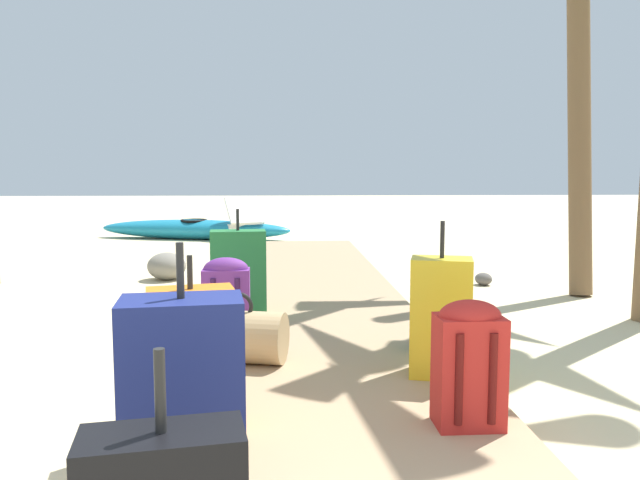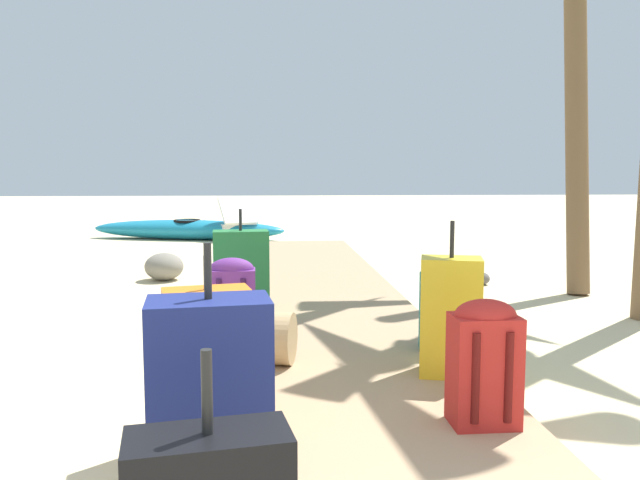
# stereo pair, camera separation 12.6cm
# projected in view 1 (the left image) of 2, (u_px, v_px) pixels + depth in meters

# --- Properties ---
(ground_plane) EXTENTS (60.00, 60.00, 0.00)m
(ground_plane) POSITION_uv_depth(u_px,v_px,m) (314.00, 335.00, 4.56)
(ground_plane) COLOR beige
(boardwalk) EXTENTS (1.70, 9.54, 0.08)m
(boardwalk) POSITION_uv_depth(u_px,v_px,m) (309.00, 303.00, 5.51)
(boardwalk) COLOR tan
(boardwalk) RESTS_ON ground
(suitcase_orange) EXTENTS (0.40, 0.30, 0.76)m
(suitcase_orange) POSITION_uv_depth(u_px,v_px,m) (192.00, 360.00, 2.64)
(suitcase_orange) COLOR orange
(suitcase_orange) RESTS_ON boardwalk
(suitcase_yellow) EXTENTS (0.37, 0.31, 0.85)m
(suitcase_yellow) POSITION_uv_depth(u_px,v_px,m) (441.00, 317.00, 3.37)
(suitcase_yellow) COLOR gold
(suitcase_yellow) RESTS_ON boardwalk
(suitcase_navy) EXTENTS (0.40, 0.28, 0.89)m
(suitcase_navy) POSITION_uv_depth(u_px,v_px,m) (184.00, 410.00, 1.95)
(suitcase_navy) COLOR navy
(suitcase_navy) RESTS_ON boardwalk
(suitcase_green) EXTENTS (0.45, 0.27, 0.83)m
(suitcase_green) POSITION_uv_depth(u_px,v_px,m) (238.00, 272.00, 4.88)
(suitcase_green) COLOR #237538
(suitcase_green) RESTS_ON boardwalk
(backpack_purple) EXTENTS (0.32, 0.21, 0.55)m
(backpack_purple) POSITION_uv_depth(u_px,v_px,m) (226.00, 296.00, 4.14)
(backpack_purple) COLOR #6B2D84
(backpack_purple) RESTS_ON boardwalk
(backpack_teal) EXTENTS (0.34, 0.26, 0.55)m
(backpack_teal) POSITION_uv_depth(u_px,v_px,m) (438.00, 304.00, 3.86)
(backpack_teal) COLOR #197A7F
(backpack_teal) RESTS_ON boardwalk
(backpack_red) EXTENTS (0.29, 0.22, 0.56)m
(backpack_red) POSITION_uv_depth(u_px,v_px,m) (469.00, 360.00, 2.69)
(backpack_red) COLOR red
(backpack_red) RESTS_ON boardwalk
(duffel_bag_tan) EXTENTS (0.58, 0.41, 0.42)m
(duffel_bag_tan) POSITION_uv_depth(u_px,v_px,m) (240.00, 336.00, 3.62)
(duffel_bag_tan) COLOR tan
(duffel_bag_tan) RESTS_ON boardwalk
(lounge_chair) EXTENTS (1.09, 1.66, 0.78)m
(lounge_chair) POSITION_uv_depth(u_px,v_px,m) (237.00, 220.00, 11.43)
(lounge_chair) COLOR white
(lounge_chair) RESTS_ON ground
(kayak) EXTENTS (3.66, 1.50, 0.36)m
(kayak) POSITION_uv_depth(u_px,v_px,m) (194.00, 229.00, 11.29)
(kayak) COLOR teal
(kayak) RESTS_ON ground
(rock_left_far) EXTENTS (0.56, 0.57, 0.31)m
(rock_left_far) POSITION_uv_depth(u_px,v_px,m) (167.00, 266.00, 6.94)
(rock_left_far) COLOR gray
(rock_left_far) RESTS_ON ground
(rock_right_mid) EXTENTS (0.22, 0.24, 0.13)m
(rock_right_mid) POSITION_uv_depth(u_px,v_px,m) (483.00, 279.00, 6.60)
(rock_right_mid) COLOR #5B5651
(rock_right_mid) RESTS_ON ground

